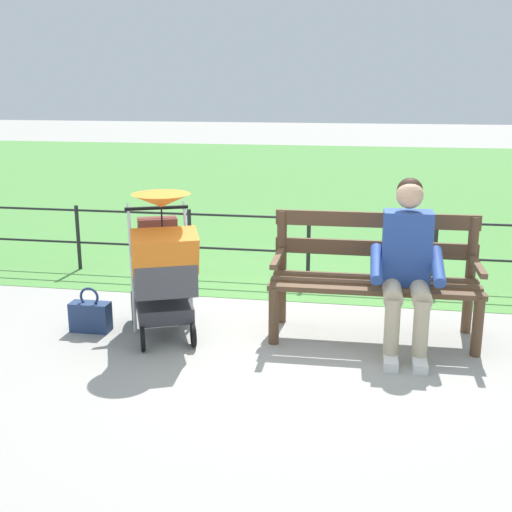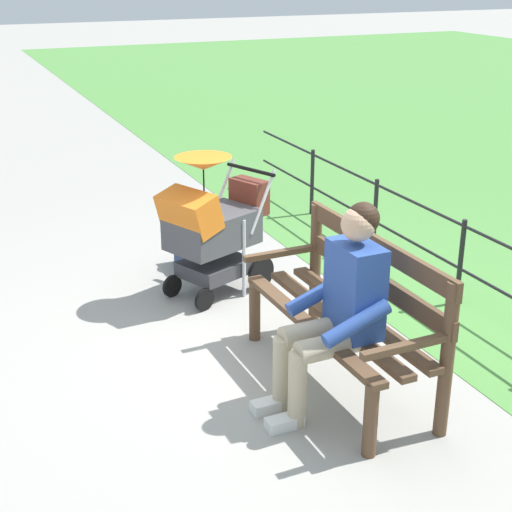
# 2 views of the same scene
# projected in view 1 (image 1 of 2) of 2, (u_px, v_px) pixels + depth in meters

# --- Properties ---
(ground_plane) EXTENTS (60.00, 60.00, 0.00)m
(ground_plane) POSITION_uv_depth(u_px,v_px,m) (289.00, 334.00, 5.23)
(ground_plane) COLOR #9E9B93
(grass_lawn) EXTENTS (40.00, 16.00, 0.01)m
(grass_lawn) POSITION_uv_depth(u_px,v_px,m) (343.00, 180.00, 13.61)
(grass_lawn) COLOR #518E42
(grass_lawn) RESTS_ON ground
(park_bench) EXTENTS (1.61, 0.63, 0.96)m
(park_bench) POSITION_uv_depth(u_px,v_px,m) (374.00, 271.00, 5.09)
(park_bench) COLOR brown
(park_bench) RESTS_ON ground
(person_on_bench) EXTENTS (0.54, 0.74, 1.28)m
(person_on_bench) POSITION_uv_depth(u_px,v_px,m) (407.00, 261.00, 4.80)
(person_on_bench) COLOR tan
(person_on_bench) RESTS_ON ground
(stroller) EXTENTS (0.79, 1.00, 1.15)m
(stroller) POSITION_uv_depth(u_px,v_px,m) (163.00, 263.00, 5.05)
(stroller) COLOR black
(stroller) RESTS_ON ground
(handbag) EXTENTS (0.32, 0.14, 0.37)m
(handbag) POSITION_uv_depth(u_px,v_px,m) (90.00, 316.00, 5.26)
(handbag) COLOR navy
(handbag) RESTS_ON ground
(park_fence) EXTENTS (7.43, 0.04, 0.70)m
(park_fence) POSITION_uv_depth(u_px,v_px,m) (336.00, 242.00, 6.49)
(park_fence) COLOR black
(park_fence) RESTS_ON ground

